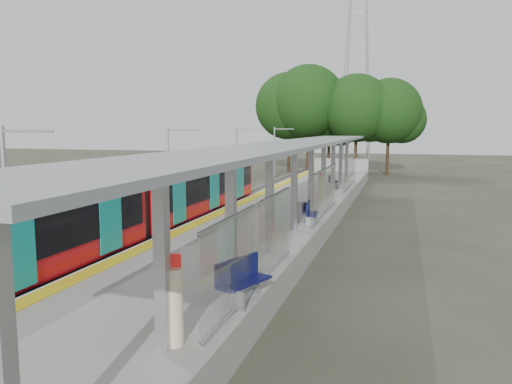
% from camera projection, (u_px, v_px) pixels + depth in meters
% --- Properties ---
extents(trackbed, '(3.00, 70.00, 0.24)m').
position_uv_depth(trackbed, '(205.00, 218.00, 28.84)').
color(trackbed, '#59544C').
rests_on(trackbed, ground).
extents(platform, '(6.00, 50.00, 1.00)m').
position_uv_depth(platform, '(281.00, 216.00, 27.52)').
color(platform, gray).
rests_on(platform, ground).
extents(tactile_strip, '(0.60, 50.00, 0.02)m').
position_uv_depth(tactile_strip, '(237.00, 204.00, 28.17)').
color(tactile_strip, gold).
rests_on(tactile_strip, platform).
extents(end_fence, '(6.00, 0.10, 1.20)m').
position_uv_depth(end_fence, '(339.00, 164.00, 51.11)').
color(end_fence, '#9EA0A5').
rests_on(end_fence, platform).
extents(train, '(2.74, 27.60, 3.62)m').
position_uv_depth(train, '(119.00, 210.00, 19.97)').
color(train, black).
rests_on(train, ground).
extents(canopy, '(3.27, 38.00, 3.66)m').
position_uv_depth(canopy, '(296.00, 152.00, 22.97)').
color(canopy, '#9EA0A5').
rests_on(canopy, platform).
extents(pylon, '(8.00, 4.00, 38.00)m').
position_uv_depth(pylon, '(358.00, 37.00, 75.84)').
color(pylon, '#9EA0A5').
rests_on(pylon, ground).
extents(tree_cluster, '(19.19, 12.24, 12.55)m').
position_uv_depth(tree_cluster, '(329.00, 108.00, 57.64)').
color(tree_cluster, '#382316').
rests_on(tree_cluster, ground).
extents(catenary_masts, '(2.08, 48.16, 5.40)m').
position_uv_depth(catenary_masts, '(170.00, 171.00, 28.01)').
color(catenary_masts, '#9EA0A5').
rests_on(catenary_masts, ground).
extents(bench_near, '(1.07, 1.68, 1.10)m').
position_uv_depth(bench_near, '(242.00, 278.00, 12.43)').
color(bench_near, '#0F124D').
rests_on(bench_near, platform).
extents(bench_mid, '(0.57, 1.47, 0.98)m').
position_uv_depth(bench_mid, '(310.00, 212.00, 22.70)').
color(bench_mid, '#0F124D').
rests_on(bench_mid, platform).
extents(bench_far, '(0.56, 1.40, 0.93)m').
position_uv_depth(bench_far, '(333.00, 181.00, 36.30)').
color(bench_far, '#0F124D').
rests_on(bench_far, platform).
extents(info_pillar_near, '(0.42, 0.42, 1.86)m').
position_uv_depth(info_pillar_near, '(173.00, 306.00, 9.88)').
color(info_pillar_near, beige).
rests_on(info_pillar_near, platform).
extents(info_pillar_far, '(0.42, 0.42, 1.88)m').
position_uv_depth(info_pillar_far, '(322.00, 189.00, 28.76)').
color(info_pillar_far, beige).
rests_on(info_pillar_far, platform).
extents(litter_bin, '(0.58, 0.58, 0.94)m').
position_uv_depth(litter_bin, '(301.00, 212.00, 22.90)').
color(litter_bin, '#9EA0A5').
rests_on(litter_bin, platform).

